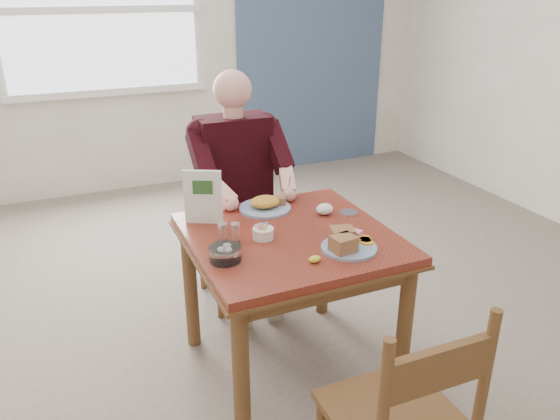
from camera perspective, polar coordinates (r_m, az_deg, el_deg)
name	(u,v)px	position (r m, az deg, el deg)	size (l,w,h in m)	color
floor	(289,367)	(2.90, 0.97, -16.04)	(6.00, 6.00, 0.00)	#655B52
wall_back	(149,33)	(5.16, -13.52, 17.54)	(5.50, 5.50, 0.00)	white
accent_panel	(313,27)	(5.65, 3.48, 18.50)	(1.60, 0.02, 2.80)	#415779
lemon_wedge	(315,259)	(2.25, 3.66, -5.15)	(0.05, 0.04, 0.03)	yellow
napkin	(325,209)	(2.70, 4.69, 0.10)	(0.09, 0.07, 0.06)	white
metal_dish	(349,213)	(2.73, 7.19, -0.29)	(0.09, 0.09, 0.01)	silver
window	(99,10)	(5.05, -18.37, 19.24)	(1.72, 0.04, 1.42)	white
table	(290,255)	(2.55, 1.07, -4.77)	(0.92, 0.92, 0.75)	maroon
chair_far	(235,223)	(3.29, -4.73, -1.34)	(0.42, 0.42, 0.95)	brown
diner	(238,175)	(3.08, -4.38, 3.68)	(0.53, 0.56, 1.39)	gray
near_plate	(346,243)	(2.36, 6.95, -3.40)	(0.26, 0.24, 0.08)	white
far_plate	(266,204)	(2.75, -1.48, 0.59)	(0.30, 0.30, 0.07)	white
caddy	(263,233)	(2.44, -1.77, -2.43)	(0.11, 0.11, 0.07)	white
shakers	(229,233)	(2.41, -5.35, -2.39)	(0.10, 0.07, 0.09)	white
creamer	(225,254)	(2.26, -5.75, -4.55)	(0.17, 0.17, 0.06)	white
menu	(203,197)	(2.58, -8.06, 1.37)	(0.17, 0.09, 0.26)	white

